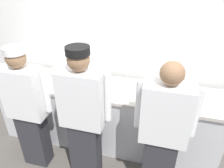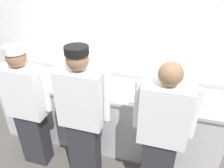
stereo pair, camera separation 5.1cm
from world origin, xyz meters
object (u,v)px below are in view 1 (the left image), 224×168
chef_near_left (28,108)px  ramekin_red_sauce (17,76)px  deli_cup (36,73)px  chefs_knife (63,85)px  squeeze_bottle_primary (101,74)px  chef_far_right (163,133)px  ramekin_green_sauce (168,87)px  ramekin_yellow_sauce (48,82)px  sheet_tray (134,89)px  plate_stack_front (186,95)px  mixing_bowl_steel (87,84)px  chef_center (83,116)px

chef_near_left → ramekin_red_sauce: 0.72m
deli_cup → chefs_knife: size_ratio=0.33×
squeeze_bottle_primary → chefs_knife: squeeze_bottle_primary is taller
chef_far_right → deli_cup: 1.93m
chef_near_left → ramekin_green_sauce: (1.55, 0.76, 0.09)m
chef_near_left → squeeze_bottle_primary: chef_near_left is taller
ramekin_green_sauce → ramekin_yellow_sauce: 1.58m
ramekin_red_sauce → chef_near_left: bearing=-45.9°
chef_near_left → squeeze_bottle_primary: (0.65, 0.75, 0.17)m
sheet_tray → chefs_knife: sheet_tray is taller
plate_stack_front → chefs_knife: (-1.56, -0.13, -0.02)m
chef_far_right → mixing_bowl_steel: bearing=152.2°
squeeze_bottle_primary → chefs_knife: 0.52m
chef_near_left → chefs_knife: chef_near_left is taller
mixing_bowl_steel → chefs_knife: (-0.33, -0.02, -0.06)m
chef_near_left → chef_center: 0.70m
chef_center → squeeze_bottle_primary: 0.78m
squeeze_bottle_primary → ramekin_green_sauce: bearing=0.6°
deli_cup → chefs_knife: deli_cup is taller
chef_far_right → ramekin_green_sauce: (0.01, 0.78, 0.09)m
mixing_bowl_steel → ramekin_red_sauce: mixing_bowl_steel is taller
mixing_bowl_steel → chef_near_left: bearing=-136.9°
mixing_bowl_steel → ramekin_red_sauce: 1.04m
chef_far_right → ramekin_yellow_sauce: bearing=162.4°
mixing_bowl_steel → ramekin_yellow_sauce: 0.55m
chef_near_left → sheet_tray: bearing=28.3°
ramekin_green_sauce → ramekin_yellow_sauce: bearing=-169.6°
ramekin_red_sauce → plate_stack_front: bearing=2.5°
ramekin_red_sauce → chefs_knife: bearing=-2.0°
chef_center → deli_cup: chef_center is taller
ramekin_yellow_sauce → ramekin_red_sauce: bearing=175.6°
squeeze_bottle_primary → chefs_knife: (-0.44, -0.26, -0.09)m
mixing_bowl_steel → chef_center: bearing=-73.8°
ramekin_green_sauce → chef_far_right: bearing=-90.9°
deli_cup → chef_far_right: bearing=-19.6°
ramekin_green_sauce → deli_cup: size_ratio=1.13×
mixing_bowl_steel → squeeze_bottle_primary: 0.27m
chef_center → chefs_knife: (-0.48, 0.50, 0.04)m
deli_cup → ramekin_green_sauce: bearing=4.1°
chef_center → chef_far_right: (0.84, -0.00, -0.04)m
plate_stack_front → ramekin_red_sauce: 2.27m
chef_center → deli_cup: size_ratio=18.59×
ramekin_green_sauce → deli_cup: (-1.83, -0.13, 0.02)m
plate_stack_front → mixing_bowl_steel: (-1.23, -0.10, 0.04)m
sheet_tray → squeeze_bottle_primary: size_ratio=2.12×
squeeze_bottle_primary → chefs_knife: size_ratio=0.73×
squeeze_bottle_primary → ramekin_red_sauce: bearing=-168.2°
mixing_bowl_steel → chefs_knife: size_ratio=1.21×
sheet_tray → ramekin_red_sauce: 1.64m
plate_stack_front → sheet_tray: 0.63m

